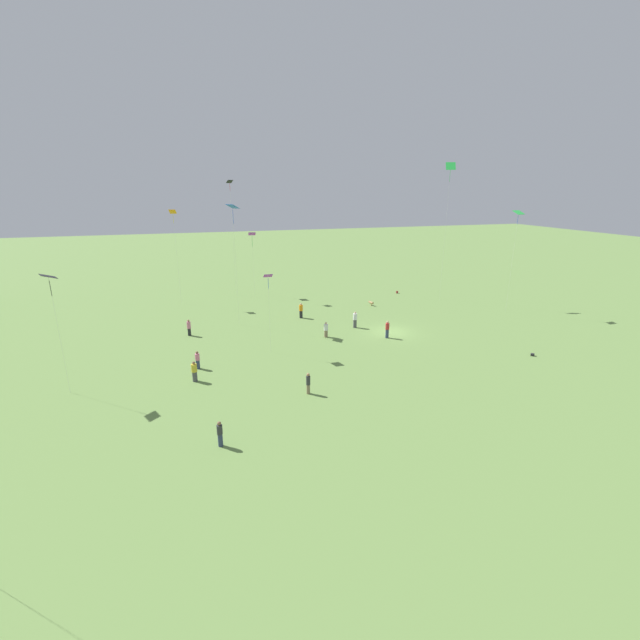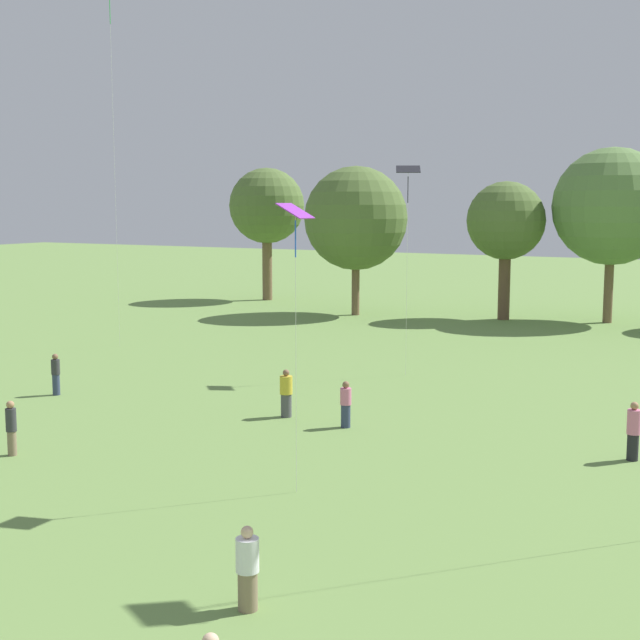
# 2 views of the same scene
# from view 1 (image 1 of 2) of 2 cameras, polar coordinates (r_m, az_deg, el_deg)

# --- Properties ---
(ground_plane) EXTENTS (240.00, 240.00, 0.00)m
(ground_plane) POSITION_cam_1_polar(r_m,az_deg,el_deg) (47.41, 9.43, -1.58)
(ground_plane) COLOR #6B8E47
(person_0) EXTENTS (0.64, 0.64, 1.85)m
(person_0) POSITION_cam_1_polar(r_m,az_deg,el_deg) (51.62, -2.56, 1.25)
(person_0) COLOR #232328
(person_0) RESTS_ON ground_plane
(person_1) EXTENTS (0.55, 0.55, 1.61)m
(person_1) POSITION_cam_1_polar(r_m,az_deg,el_deg) (38.67, -16.01, -5.16)
(person_1) COLOR #333D5B
(person_1) RESTS_ON ground_plane
(person_2) EXTENTS (0.55, 0.55, 1.79)m
(person_2) POSITION_cam_1_polar(r_m,az_deg,el_deg) (47.44, -17.07, -0.98)
(person_2) COLOR #232328
(person_2) RESTS_ON ground_plane
(person_3) EXTENTS (0.47, 0.47, 1.87)m
(person_3) POSITION_cam_1_polar(r_m,az_deg,el_deg) (48.13, 4.69, 0.04)
(person_3) COLOR #4C4C51
(person_3) RESTS_ON ground_plane
(person_4) EXTENTS (0.63, 0.63, 1.73)m
(person_4) POSITION_cam_1_polar(r_m,az_deg,el_deg) (36.28, -16.40, -6.61)
(person_4) COLOR #4C4C51
(person_4) RESTS_ON ground_plane
(person_5) EXTENTS (0.48, 0.48, 1.85)m
(person_5) POSITION_cam_1_polar(r_m,az_deg,el_deg) (45.21, 8.96, -1.26)
(person_5) COLOR #333D5B
(person_5) RESTS_ON ground_plane
(person_6) EXTENTS (0.52, 0.52, 1.65)m
(person_6) POSITION_cam_1_polar(r_m,az_deg,el_deg) (44.95, 0.80, -1.31)
(person_6) COLOR #847056
(person_6) RESTS_ON ground_plane
(person_7) EXTENTS (0.39, 0.39, 1.68)m
(person_7) POSITION_cam_1_polar(r_m,az_deg,el_deg) (27.39, -13.20, -14.55)
(person_7) COLOR #333D5B
(person_7) RESTS_ON ground_plane
(person_8) EXTENTS (0.45, 0.45, 1.70)m
(person_8) POSITION_cam_1_polar(r_m,az_deg,el_deg) (32.82, -1.58, -8.43)
(person_8) COLOR #847056
(person_8) RESTS_ON ground_plane
(kite_0) EXTENTS (1.11, 1.18, 12.51)m
(kite_0) POSITION_cam_1_polar(r_m,az_deg,el_deg) (57.53, 24.92, 12.50)
(kite_0) COLOR green
(kite_0) RESTS_ON ground_plane
(kite_1) EXTENTS (1.37, 1.34, 9.27)m
(kite_1) POSITION_cam_1_polar(r_m,az_deg,el_deg) (35.97, -32.43, 4.56)
(kite_1) COLOR black
(kite_1) RESTS_ON ground_plane
(kite_2) EXTENTS (0.86, 1.00, 12.46)m
(kite_2) POSITION_cam_1_polar(r_m,az_deg,el_deg) (59.63, -19.00, 12.95)
(kite_2) COLOR orange
(kite_2) RESTS_ON ground_plane
(kite_3) EXTENTS (0.94, 0.99, 16.13)m
(kite_3) POSITION_cam_1_polar(r_m,az_deg,el_deg) (62.59, -11.91, 16.69)
(kite_3) COLOR black
(kite_3) RESTS_ON ground_plane
(kite_4) EXTENTS (1.23, 1.45, 18.27)m
(kite_4) POSITION_cam_1_polar(r_m,az_deg,el_deg) (60.91, 16.98, 18.46)
(kite_4) COLOR green
(kite_4) RESTS_ON ground_plane
(kite_6) EXTENTS (0.72, 0.81, 7.65)m
(kite_6) POSITION_cam_1_polar(r_m,az_deg,el_deg) (39.31, -6.93, 5.49)
(kite_6) COLOR purple
(kite_6) RESTS_ON ground_plane
(kite_7) EXTENTS (1.56, 1.54, 13.45)m
(kite_7) POSITION_cam_1_polar(r_m,az_deg,el_deg) (47.81, -11.55, 14.13)
(kite_7) COLOR blue
(kite_7) RESTS_ON ground_plane
(kite_8) EXTENTS (1.01, 1.11, 9.08)m
(kite_8) POSITION_cam_1_polar(r_m,az_deg,el_deg) (62.92, -9.05, 11.03)
(kite_8) COLOR purple
(kite_8) RESTS_ON ground_plane
(dog_0) EXTENTS (0.88, 0.49, 0.59)m
(dog_0) POSITION_cam_1_polar(r_m,az_deg,el_deg) (57.66, 6.79, 2.33)
(dog_0) COLOR tan
(dog_0) RESTS_ON ground_plane
(picnic_bag_0) EXTENTS (0.27, 0.33, 0.34)m
(picnic_bag_0) POSITION_cam_1_polar(r_m,az_deg,el_deg) (65.12, 10.24, 3.68)
(picnic_bag_0) COLOR #933833
(picnic_bag_0) RESTS_ON ground_plane
(picnic_bag_1) EXTENTS (0.45, 0.45, 0.22)m
(picnic_bag_1) POSITION_cam_1_polar(r_m,az_deg,el_deg) (44.87, 26.48, -4.16)
(picnic_bag_1) COLOR #262628
(picnic_bag_1) RESTS_ON ground_plane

